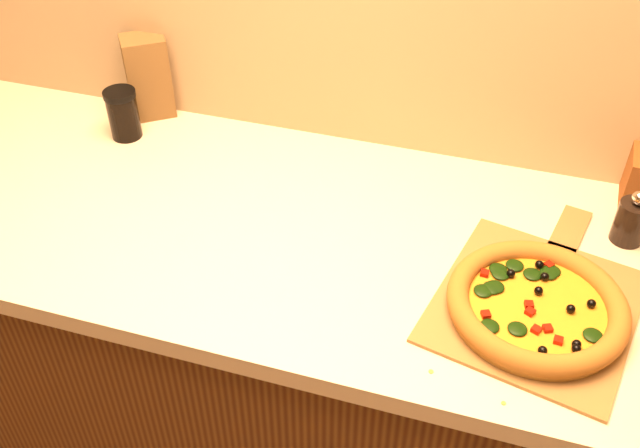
{
  "coord_description": "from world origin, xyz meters",
  "views": [
    {
      "loc": [
        0.32,
        0.43,
        1.8
      ],
      "look_at": [
        0.03,
        1.38,
        0.96
      ],
      "focal_mm": 40.0,
      "sensor_mm": 36.0,
      "label": 1
    }
  ],
  "objects_px": {
    "pizza_peel": "(537,301)",
    "dark_jar": "(123,114)",
    "pizza": "(537,305)",
    "pepper_grinder": "(632,221)"
  },
  "relations": [
    {
      "from": "pizza_peel",
      "to": "dark_jar",
      "type": "height_order",
      "value": "dark_jar"
    },
    {
      "from": "pizza",
      "to": "pepper_grinder",
      "type": "xyz_separation_m",
      "value": [
        0.15,
        0.25,
        0.02
      ]
    },
    {
      "from": "pizza",
      "to": "dark_jar",
      "type": "height_order",
      "value": "dark_jar"
    },
    {
      "from": "pizza_peel",
      "to": "pizza",
      "type": "bearing_deg",
      "value": -82.68
    },
    {
      "from": "pepper_grinder",
      "to": "dark_jar",
      "type": "relative_size",
      "value": 0.99
    },
    {
      "from": "pizza",
      "to": "pepper_grinder",
      "type": "height_order",
      "value": "pepper_grinder"
    },
    {
      "from": "pepper_grinder",
      "to": "dark_jar",
      "type": "bearing_deg",
      "value": 177.67
    },
    {
      "from": "pizza_peel",
      "to": "dark_jar",
      "type": "relative_size",
      "value": 4.42
    },
    {
      "from": "pizza",
      "to": "pepper_grinder",
      "type": "relative_size",
      "value": 2.64
    },
    {
      "from": "pepper_grinder",
      "to": "pizza_peel",
      "type": "bearing_deg",
      "value": -124.13
    }
  ]
}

